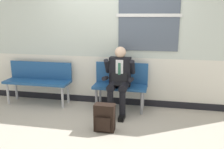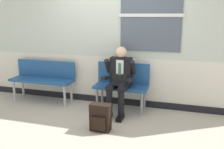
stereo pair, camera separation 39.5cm
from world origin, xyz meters
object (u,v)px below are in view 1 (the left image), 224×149
object	(u,v)px
bench_with_person	(121,82)
bench_empty	(39,78)
backpack	(104,118)
person_seated	(119,78)

from	to	relation	value
bench_with_person	bench_empty	size ratio (longest dim) A/B	0.75
bench_empty	backpack	size ratio (longest dim) A/B	3.07
bench_with_person	person_seated	xyz separation A→B (m)	(-0.00, -0.20, 0.13)
bench_empty	person_seated	xyz separation A→B (m)	(1.74, -0.19, 0.14)
person_seated	backpack	bearing A→B (deg)	-96.29
bench_empty	person_seated	distance (m)	1.75
bench_with_person	person_seated	world-z (taller)	person_seated
bench_with_person	bench_empty	bearing A→B (deg)	-179.88
person_seated	backpack	xyz separation A→B (m)	(-0.09, -0.82, -0.45)
bench_empty	backpack	world-z (taller)	bench_empty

